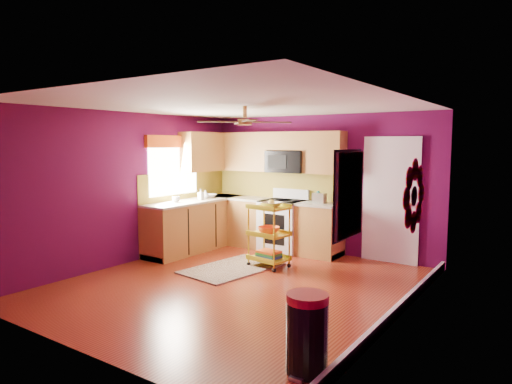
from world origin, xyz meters
The scene contains 18 objects.
ground centered at (0.00, 0.00, 0.00)m, with size 5.00×5.00×0.00m, color maroon.
room_envelope centered at (0.03, 0.00, 1.63)m, with size 4.54×5.04×2.52m.
lower_cabinets centered at (-1.35, 1.82, 0.43)m, with size 2.81×2.31×0.94m.
electric_range centered at (-0.55, 2.17, 0.48)m, with size 0.76×0.66×1.13m.
upper_cabinetry centered at (-1.24, 2.17, 1.80)m, with size 2.80×2.30×1.26m.
left_window centered at (-2.22, 1.05, 1.74)m, with size 0.08×1.35×1.08m.
panel_door centered at (1.35, 2.47, 1.02)m, with size 0.95×0.11×2.15m.
right_wall_art centered at (2.23, -0.34, 1.44)m, with size 0.04×2.74×1.04m.
ceiling_fan centered at (0.00, 0.20, 2.29)m, with size 1.01×1.01×0.26m.
shag_rug centered at (-0.57, 0.63, 0.01)m, with size 0.95×1.55×0.02m, color black.
rolling_cart centered at (-0.15, 1.07, 0.57)m, with size 0.67×0.53×1.10m.
trash_can centered at (1.97, -1.63, 0.35)m, with size 0.38×0.41×0.70m.
teal_kettle centered at (0.12, 2.26, 1.02)m, with size 0.18×0.18×0.21m.
toaster centered at (0.18, 2.19, 1.03)m, with size 0.22×0.15×0.18m, color beige.
soap_bottle_a centered at (-1.88, 1.39, 1.04)m, with size 0.09×0.10×0.21m, color #EA3F72.
soap_bottle_b centered at (-1.95, 1.61, 1.02)m, with size 0.12×0.12×0.16m, color white.
counter_dish centered at (-1.98, 1.75, 0.97)m, with size 0.28×0.28×0.07m, color white.
counter_cup centered at (-2.00, 0.87, 0.99)m, with size 0.14×0.14×0.11m, color white.
Camera 1 is at (3.73, -5.00, 1.97)m, focal length 32.00 mm.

